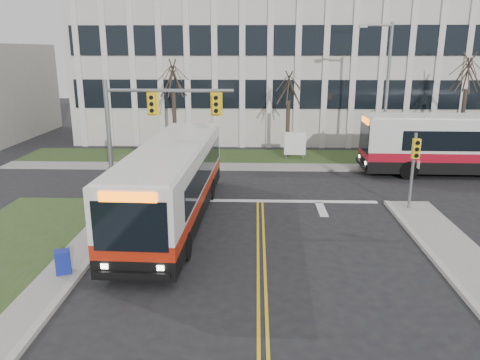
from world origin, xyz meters
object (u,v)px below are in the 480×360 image
Objects in this scene: bus_cross at (475,146)px; bus_main at (173,184)px; streetlight at (385,87)px; directory_sign at (295,144)px; newspaper_box_blue at (63,264)px.

bus_main is at bearing -61.98° from bus_cross.
streetlight is 0.68× the size of bus_cross.
directory_sign is 20.13m from newspaper_box_blue.
directory_sign is 0.15× the size of bus_cross.
streetlight is 9.68× the size of newspaper_box_blue.
streetlight is at bearing -13.23° from directory_sign.
bus_cross is 24.68m from newspaper_box_blue.
streetlight is at bearing 44.39° from bus_main.
bus_main is 13.58× the size of newspaper_box_blue.
streetlight is 6.96m from directory_sign.
directory_sign is 11.31m from bus_cross.
streetlight reaches higher than bus_main.
bus_main reaches higher than directory_sign.
bus_main is 0.95× the size of bus_cross.
bus_main is at bearing 40.74° from newspaper_box_blue.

